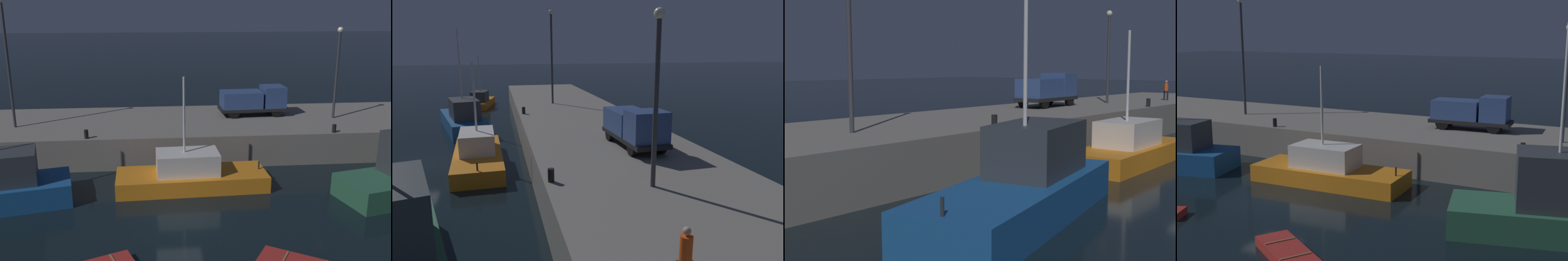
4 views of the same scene
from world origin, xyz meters
TOP-DOWN VIEW (x-y plane):
  - ground_plane at (0.00, 0.00)m, footprint 320.00×320.00m
  - pier_quay at (0.00, 12.23)m, footprint 62.48×9.61m
  - fishing_boat_orange at (0.93, 4.20)m, footprint 9.34×3.45m
  - lamp_post_west at (-11.47, 11.22)m, footprint 0.44×0.44m
  - lamp_post_east at (12.92, 11.75)m, footprint 0.44×0.44m
  - utility_truck at (6.81, 13.24)m, footprint 5.57×2.27m
  - bollard_west at (-5.82, 7.85)m, footprint 0.28×0.28m
  - bollard_central at (11.39, 7.75)m, footprint 0.28×0.28m

SIDE VIEW (x-z plane):
  - ground_plane at x=0.00m, z-range 0.00..0.00m
  - fishing_boat_orange at x=0.93m, z-range -2.63..4.31m
  - pier_quay at x=0.00m, z-range 0.00..2.26m
  - bollard_central at x=11.39m, z-range 2.26..2.84m
  - bollard_west at x=-5.82m, z-range 2.26..2.86m
  - utility_truck at x=6.81m, z-range 2.32..4.68m
  - lamp_post_east at x=12.92m, z-range 2.91..9.99m
  - lamp_post_west at x=-11.47m, z-range 2.95..12.19m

